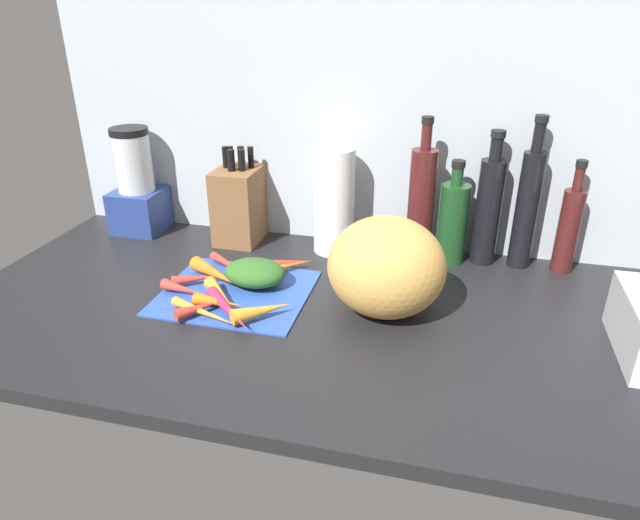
% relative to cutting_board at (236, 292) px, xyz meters
% --- Properties ---
extents(ground_plane, '(1.70, 0.80, 0.03)m').
position_rel_cutting_board_xyz_m(ground_plane, '(0.25, -0.01, -0.02)').
color(ground_plane, black).
extents(wall_back, '(1.70, 0.03, 0.60)m').
position_rel_cutting_board_xyz_m(wall_back, '(0.25, 0.37, 0.30)').
color(wall_back, '#ADB7C1').
rests_on(wall_back, ground_plane).
extents(cutting_board, '(0.33, 0.29, 0.01)m').
position_rel_cutting_board_xyz_m(cutting_board, '(0.00, 0.00, 0.00)').
color(cutting_board, '#2D51B7').
rests_on(cutting_board, ground_plane).
extents(carrot_0, '(0.14, 0.10, 0.02)m').
position_rel_cutting_board_xyz_m(carrot_0, '(-0.05, 0.10, 0.01)').
color(carrot_0, red).
rests_on(carrot_0, cutting_board).
extents(carrot_1, '(0.14, 0.13, 0.02)m').
position_rel_cutting_board_xyz_m(carrot_1, '(0.07, 0.11, 0.02)').
color(carrot_1, orange).
rests_on(carrot_1, cutting_board).
extents(carrot_2, '(0.10, 0.10, 0.03)m').
position_rel_cutting_board_xyz_m(carrot_2, '(-0.02, -0.05, 0.02)').
color(carrot_2, orange).
rests_on(carrot_2, cutting_board).
extents(carrot_3, '(0.09, 0.10, 0.03)m').
position_rel_cutting_board_xyz_m(carrot_3, '(-0.03, -0.11, 0.02)').
color(carrot_3, red).
rests_on(carrot_3, cutting_board).
extents(carrot_4, '(0.11, 0.03, 0.03)m').
position_rel_cutting_board_xyz_m(carrot_4, '(-0.01, -0.08, 0.02)').
color(carrot_4, orange).
rests_on(carrot_4, cutting_board).
extents(carrot_5, '(0.10, 0.07, 0.03)m').
position_rel_cutting_board_xyz_m(carrot_5, '(-0.10, 0.01, 0.02)').
color(carrot_5, red).
rests_on(carrot_5, cutting_board).
extents(carrot_6, '(0.12, 0.11, 0.03)m').
position_rel_cutting_board_xyz_m(carrot_6, '(0.10, -0.10, 0.02)').
color(carrot_6, orange).
rests_on(carrot_6, cutting_board).
extents(carrot_7, '(0.17, 0.08, 0.02)m').
position_rel_cutting_board_xyz_m(carrot_7, '(-0.02, -0.12, 0.01)').
color(carrot_7, orange).
rests_on(carrot_7, cutting_board).
extents(carrot_8, '(0.11, 0.05, 0.03)m').
position_rel_cutting_board_xyz_m(carrot_8, '(-0.11, -0.05, 0.02)').
color(carrot_8, red).
rests_on(carrot_8, cutting_board).
extents(carrot_9, '(0.12, 0.08, 0.03)m').
position_rel_cutting_board_xyz_m(carrot_9, '(0.07, 0.13, 0.02)').
color(carrot_9, red).
rests_on(carrot_9, cutting_board).
extents(carrot_10, '(0.15, 0.14, 0.03)m').
position_rel_cutting_board_xyz_m(carrot_10, '(0.03, -0.11, 0.02)').
color(carrot_10, '#B2264C').
rests_on(carrot_10, cutting_board).
extents(carrot_11, '(0.16, 0.11, 0.04)m').
position_rel_cutting_board_xyz_m(carrot_11, '(-0.06, 0.03, 0.02)').
color(carrot_11, orange).
rests_on(carrot_11, cutting_board).
extents(carrot_greens_pile, '(0.14, 0.11, 0.06)m').
position_rel_cutting_board_xyz_m(carrot_greens_pile, '(0.03, 0.04, 0.03)').
color(carrot_greens_pile, '#2D6023').
rests_on(carrot_greens_pile, cutting_board).
extents(winter_squash, '(0.24, 0.22, 0.21)m').
position_rel_cutting_board_xyz_m(winter_squash, '(0.33, 0.00, 0.10)').
color(winter_squash, gold).
rests_on(winter_squash, ground_plane).
extents(knife_block, '(0.11, 0.15, 0.25)m').
position_rel_cutting_board_xyz_m(knife_block, '(-0.10, 0.29, 0.10)').
color(knife_block, brown).
rests_on(knife_block, ground_plane).
extents(blender_appliance, '(0.13, 0.13, 0.29)m').
position_rel_cutting_board_xyz_m(blender_appliance, '(-0.40, 0.29, 0.12)').
color(blender_appliance, navy).
rests_on(blender_appliance, ground_plane).
extents(paper_towel_roll, '(0.10, 0.10, 0.27)m').
position_rel_cutting_board_xyz_m(paper_towel_roll, '(0.16, 0.28, 0.13)').
color(paper_towel_roll, white).
rests_on(paper_towel_roll, ground_plane).
extents(bottle_0, '(0.06, 0.06, 0.36)m').
position_rel_cutting_board_xyz_m(bottle_0, '(0.38, 0.28, 0.14)').
color(bottle_0, '#471919').
rests_on(bottle_0, ground_plane).
extents(bottle_1, '(0.07, 0.07, 0.26)m').
position_rel_cutting_board_xyz_m(bottle_1, '(0.46, 0.29, 0.10)').
color(bottle_1, '#19421E').
rests_on(bottle_1, ground_plane).
extents(bottle_2, '(0.06, 0.06, 0.33)m').
position_rel_cutting_board_xyz_m(bottle_2, '(0.54, 0.31, 0.14)').
color(bottle_2, black).
rests_on(bottle_2, ground_plane).
extents(bottle_3, '(0.05, 0.05, 0.37)m').
position_rel_cutting_board_xyz_m(bottle_3, '(0.62, 0.31, 0.15)').
color(bottle_3, black).
rests_on(bottle_3, ground_plane).
extents(bottle_4, '(0.05, 0.05, 0.27)m').
position_rel_cutting_board_xyz_m(bottle_4, '(0.72, 0.30, 0.11)').
color(bottle_4, '#471919').
rests_on(bottle_4, ground_plane).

